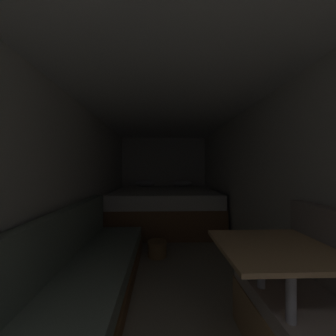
% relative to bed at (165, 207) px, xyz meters
% --- Properties ---
extents(ground_plane, '(7.55, 7.55, 0.00)m').
position_rel_bed_xyz_m(ground_plane, '(0.00, -1.72, -0.39)').
color(ground_plane, '#A39984').
extents(wall_back, '(2.33, 0.05, 2.06)m').
position_rel_bed_xyz_m(wall_back, '(0.00, 1.08, 0.64)').
color(wall_back, silver).
rests_on(wall_back, ground).
extents(wall_left, '(0.05, 5.55, 2.06)m').
position_rel_bed_xyz_m(wall_left, '(-1.14, -1.72, 0.64)').
color(wall_left, silver).
rests_on(wall_left, ground).
extents(wall_right, '(0.05, 5.55, 2.06)m').
position_rel_bed_xyz_m(wall_right, '(1.14, -1.72, 0.64)').
color(wall_right, silver).
rests_on(wall_right, ground).
extents(ceiling_slab, '(2.33, 5.55, 0.05)m').
position_rel_bed_xyz_m(ceiling_slab, '(0.00, -1.72, 1.69)').
color(ceiling_slab, white).
rests_on(ceiling_slab, wall_left).
extents(bed, '(2.11, 2.04, 0.94)m').
position_rel_bed_xyz_m(bed, '(0.00, 0.00, 0.00)').
color(bed, brown).
rests_on(bed, ground).
extents(sofa_left, '(0.73, 2.91, 0.82)m').
position_rel_bed_xyz_m(sofa_left, '(-0.79, -2.66, -0.15)').
color(sofa_left, olive).
rests_on(sofa_left, ground).
extents(dinette_bench, '(0.58, 1.12, 0.96)m').
position_rel_bed_xyz_m(dinette_bench, '(0.84, -3.30, -0.09)').
color(dinette_bench, tan).
rests_on(dinette_bench, ground).
extents(dinette_table, '(0.63, 0.62, 0.78)m').
position_rel_bed_xyz_m(dinette_table, '(0.58, -3.24, 0.27)').
color(dinette_table, tan).
rests_on(dinette_table, ground).
extents(wicker_basket, '(0.27, 0.27, 0.21)m').
position_rel_bed_xyz_m(wicker_basket, '(-0.13, -1.54, -0.29)').
color(wicker_basket, olive).
rests_on(wicker_basket, ground).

